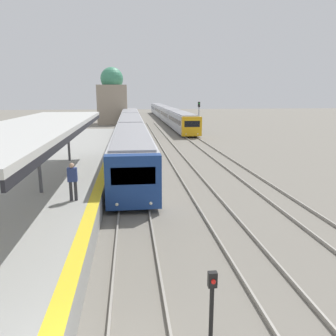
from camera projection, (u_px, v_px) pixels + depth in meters
name	position (u px, v px, depth m)	size (l,w,h in m)	color
platform_canopy	(37.00, 126.00, 14.73)	(4.00, 19.03, 3.24)	beige
person_on_platform	(73.00, 179.00, 14.05)	(0.40, 0.22, 1.66)	#2D2D33
train_near	(131.00, 128.00, 38.76)	(2.63, 49.15, 2.94)	navy
train_far	(166.00, 113.00, 70.50)	(2.57, 59.92, 2.84)	gold
signal_post_near	(212.00, 299.00, 7.31)	(0.20, 0.22, 1.73)	black
signal_mast_far	(199.00, 114.00, 44.46)	(0.28, 0.29, 4.52)	gray
distant_domed_building	(113.00, 98.00, 61.26)	(5.41, 5.41, 10.40)	gray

